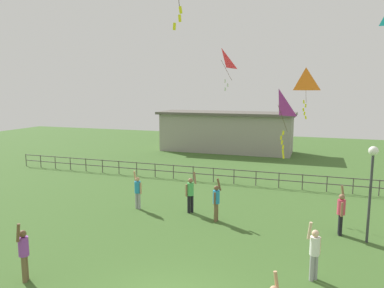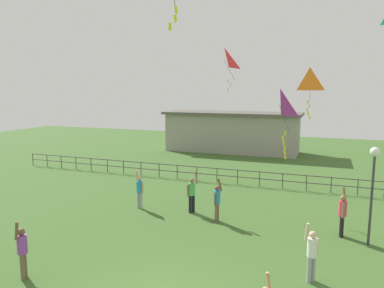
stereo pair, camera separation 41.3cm
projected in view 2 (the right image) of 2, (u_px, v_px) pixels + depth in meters
The scene contains 12 objects.
lamppost at pixel (373, 173), 13.60m from camera, with size 0.36×0.36×3.84m.
person_0 at pixel (217, 201), 16.35m from camera, with size 0.34×0.51×1.96m.
person_1 at pixel (140, 190), 18.20m from camera, with size 0.49×0.34×1.92m.
person_2 at pixel (342, 212), 14.65m from camera, with size 0.32×0.53×2.04m.
person_3 at pixel (22, 249), 11.36m from camera, with size 0.31×0.51×1.96m.
person_5 at pixel (312, 252), 11.17m from camera, with size 0.44×0.41×1.94m.
person_6 at pixel (192, 192), 17.53m from camera, with size 0.51×0.44×2.03m.
kite_0 at pixel (224, 61), 20.12m from camera, with size 1.11×1.22×2.30m.
kite_1 at pixel (310, 81), 20.20m from camera, with size 1.15×0.76×2.88m.
kite_7 at pixel (280, 108), 16.07m from camera, with size 1.01×1.16×3.12m.
waterfront_railing at pixel (252, 176), 22.63m from camera, with size 36.04×0.06×0.95m.
pavilion_building at pixel (232, 132), 35.07m from camera, with size 13.06×4.43×3.84m.
Camera 2 is at (3.90, -7.98, 5.93)m, focal length 33.82 mm.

